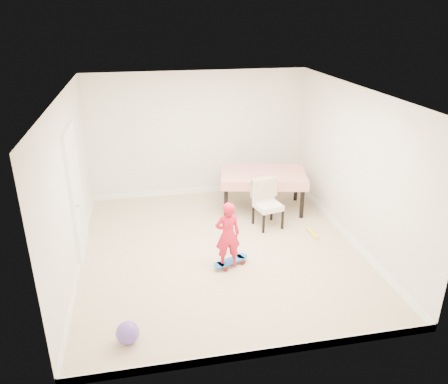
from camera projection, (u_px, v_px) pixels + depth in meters
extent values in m
plane|color=tan|center=(220.00, 249.00, 7.28)|extent=(5.00, 5.00, 0.00)
cube|color=white|center=(220.00, 94.00, 6.28)|extent=(4.50, 5.00, 0.04)
cube|color=silver|center=(198.00, 135.00, 9.02)|extent=(4.50, 0.04, 2.60)
cube|color=silver|center=(265.00, 260.00, 4.54)|extent=(4.50, 0.04, 2.60)
cube|color=silver|center=(71.00, 187.00, 6.38)|extent=(0.04, 5.00, 2.60)
cube|color=silver|center=(353.00, 167.00, 7.18)|extent=(0.04, 5.00, 2.60)
cube|color=white|center=(76.00, 196.00, 6.76)|extent=(0.11, 0.94, 2.11)
cube|color=white|center=(199.00, 190.00, 9.51)|extent=(4.50, 0.02, 0.12)
cube|color=white|center=(261.00, 353.00, 5.01)|extent=(4.50, 0.02, 0.12)
cube|color=white|center=(81.00, 260.00, 6.86)|extent=(0.02, 5.00, 0.12)
cube|color=white|center=(346.00, 234.00, 7.66)|extent=(0.02, 5.00, 0.12)
imported|color=red|center=(228.00, 237.00, 6.58)|extent=(0.39, 0.26, 1.06)
sphere|color=#6548AE|center=(128.00, 333.00, 5.20)|extent=(0.28, 0.28, 0.28)
cylinder|color=yellow|center=(312.00, 233.00, 7.75)|extent=(0.09, 0.40, 0.06)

